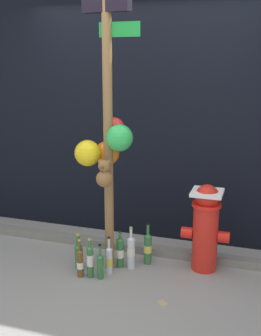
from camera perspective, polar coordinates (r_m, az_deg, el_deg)
name	(u,v)px	position (r m, az deg, el deg)	size (l,w,h in m)	color
ground_plane	(103,295)	(3.76, -3.68, -16.76)	(14.00, 14.00, 0.00)	gray
building_wall	(148,84)	(4.54, 2.45, 11.32)	(10.00, 0.20, 3.38)	black
curb_strip	(134,247)	(4.48, 0.45, -10.67)	(8.00, 0.12, 0.08)	slate
memorial_post	(108,123)	(3.75, -3.12, 6.11)	(0.59, 0.42, 2.68)	olive
fire_hydrant	(206,226)	(4.03, 10.12, -7.71)	(0.45, 0.29, 0.84)	red
bottle_0	(109,260)	(4.02, -2.91, -12.28)	(0.06, 0.06, 0.36)	silver
bottle_1	(131,251)	(4.10, 0.06, -11.20)	(0.08, 0.08, 0.42)	silver
bottle_2	(79,254)	(4.13, -7.02, -11.51)	(0.08, 0.08, 0.35)	#337038
bottle_3	(120,252)	(4.12, -1.41, -11.27)	(0.07, 0.07, 0.37)	#337038
bottle_4	(80,263)	(3.99, -6.83, -12.58)	(0.06, 0.06, 0.37)	brown
bottle_5	(109,249)	(4.23, -2.95, -10.83)	(0.07, 0.07, 0.34)	#B2DBEA
bottle_6	(100,265)	(3.94, -4.11, -12.98)	(0.06, 0.06, 0.34)	#337038
bottle_7	(148,248)	(4.18, 2.35, -10.72)	(0.08, 0.08, 0.42)	#337038
bottle_8	(90,260)	(3.96, -5.48, -12.34)	(0.06, 0.06, 0.38)	#337038
litter_1	(162,303)	(3.66, 4.33, -17.73)	(0.10, 0.07, 0.01)	tan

